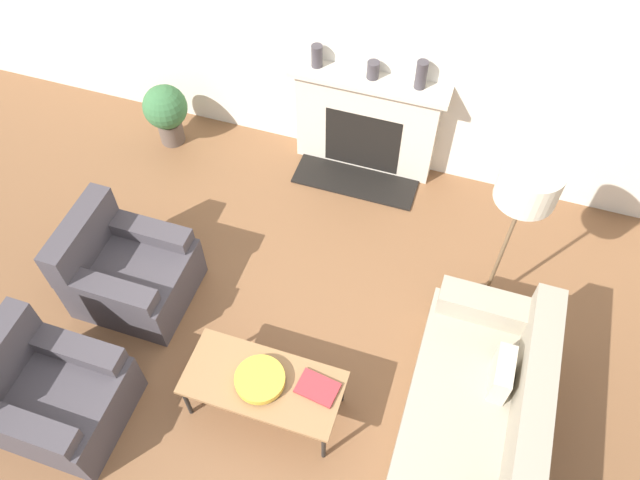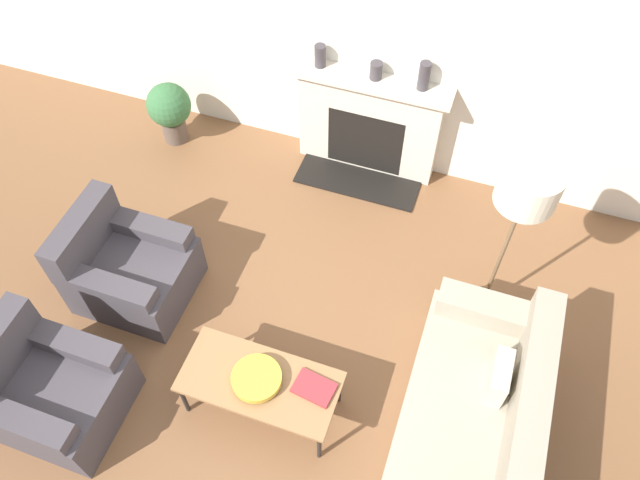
# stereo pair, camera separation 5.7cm
# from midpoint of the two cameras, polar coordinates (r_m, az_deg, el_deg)

# --- Properties ---
(ground_plane) EXTENTS (18.00, 18.00, 0.00)m
(ground_plane) POSITION_cam_midpoint_polar(r_m,az_deg,el_deg) (4.81, -4.23, -15.24)
(ground_plane) COLOR brown
(wall_back) EXTENTS (18.00, 0.06, 2.90)m
(wall_back) POSITION_cam_midpoint_polar(r_m,az_deg,el_deg) (5.36, 6.55, 18.69)
(wall_back) COLOR silver
(wall_back) RESTS_ON ground_plane
(fireplace) EXTENTS (1.42, 0.59, 1.04)m
(fireplace) POSITION_cam_midpoint_polar(r_m,az_deg,el_deg) (5.85, 4.72, 10.44)
(fireplace) COLOR beige
(fireplace) RESTS_ON ground_plane
(couch) EXTENTS (0.87, 2.30, 0.84)m
(couch) POSITION_cam_midpoint_polar(r_m,az_deg,el_deg) (4.46, 13.47, -19.01)
(couch) COLOR #9E937F
(couch) RESTS_ON ground_plane
(armchair_near) EXTENTS (0.88, 0.78, 0.82)m
(armchair_near) POSITION_cam_midpoint_polar(r_m,az_deg,el_deg) (4.91, -23.20, -12.49)
(armchair_near) COLOR #423D42
(armchair_near) RESTS_ON ground_plane
(armchair_far) EXTENTS (0.88, 0.78, 0.82)m
(armchair_far) POSITION_cam_midpoint_polar(r_m,az_deg,el_deg) (5.26, -16.89, -2.50)
(armchair_far) COLOR #423D42
(armchair_far) RESTS_ON ground_plane
(coffee_table) EXTENTS (1.11, 0.52, 0.43)m
(coffee_table) POSITION_cam_midpoint_polar(r_m,az_deg,el_deg) (4.47, -5.14, -12.86)
(coffee_table) COLOR olive
(coffee_table) RESTS_ON ground_plane
(bowl) EXTENTS (0.35, 0.35, 0.07)m
(bowl) POSITION_cam_midpoint_polar(r_m,az_deg,el_deg) (4.40, -5.44, -12.48)
(bowl) COLOR gold
(bowl) RESTS_ON coffee_table
(book) EXTENTS (0.30, 0.23, 0.02)m
(book) POSITION_cam_midpoint_polar(r_m,az_deg,el_deg) (4.39, -0.17, -13.37)
(book) COLOR #9E2D33
(book) RESTS_ON coffee_table
(floor_lamp) EXTENTS (0.41, 0.41, 1.64)m
(floor_lamp) POSITION_cam_midpoint_polar(r_m,az_deg,el_deg) (4.30, 18.41, 3.27)
(floor_lamp) COLOR brown
(floor_lamp) RESTS_ON ground_plane
(mantel_vase_left) EXTENTS (0.10, 0.10, 0.20)m
(mantel_vase_left) POSITION_cam_midpoint_polar(r_m,az_deg,el_deg) (5.56, 0.32, 16.48)
(mantel_vase_left) COLOR #3D383D
(mantel_vase_left) RESTS_ON fireplace
(mantel_vase_center_left) EXTENTS (0.11, 0.11, 0.15)m
(mantel_vase_center_left) POSITION_cam_midpoint_polar(r_m,az_deg,el_deg) (5.46, 5.46, 15.16)
(mantel_vase_center_left) COLOR #3D383D
(mantel_vase_center_left) RESTS_ON fireplace
(mantel_vase_center_right) EXTENTS (0.10, 0.10, 0.25)m
(mantel_vase_center_right) POSITION_cam_midpoint_polar(r_m,az_deg,el_deg) (5.38, 9.81, 14.56)
(mantel_vase_center_right) COLOR #3D383D
(mantel_vase_center_right) RESTS_ON fireplace
(potted_plant) EXTENTS (0.43, 0.43, 0.65)m
(potted_plant) POSITION_cam_midpoint_polar(r_m,az_deg,el_deg) (6.34, -13.33, 11.60)
(potted_plant) COLOR brown
(potted_plant) RESTS_ON ground_plane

